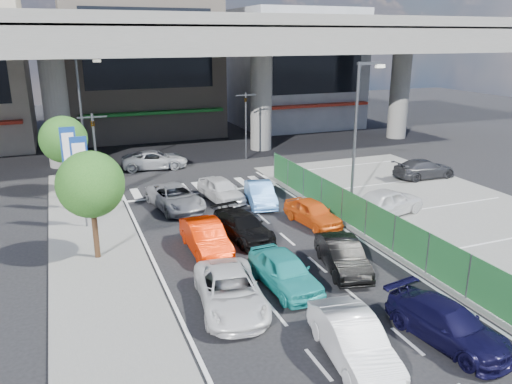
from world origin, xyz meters
name	(u,v)px	position (x,y,z in m)	size (l,w,h in m)	color
ground	(283,271)	(0.00, 0.00, 0.00)	(120.00, 120.00, 0.00)	black
parking_lot	(457,220)	(11.00, 2.00, 0.03)	(12.00, 28.00, 0.06)	slate
sidewalk_left	(98,258)	(-7.00, 4.00, 0.06)	(4.00, 30.00, 0.12)	slate
fence_run	(378,225)	(5.30, 1.00, 0.90)	(0.16, 22.00, 1.80)	#1E582A
expressway	(163,43)	(0.00, 22.00, 8.76)	(64.00, 14.00, 10.75)	slate
building_center	(140,56)	(0.00, 32.97, 7.49)	(14.00, 10.90, 15.00)	gray
building_east	(295,69)	(16.00, 31.97, 5.99)	(12.00, 10.90, 12.00)	gray
traffic_light_left	(94,136)	(-6.20, 12.00, 3.94)	(1.60, 1.24, 5.20)	#595B60
traffic_light_right	(246,109)	(5.50, 19.00, 3.94)	(1.60, 1.24, 5.20)	#595B60
street_lamp_right	(358,123)	(7.17, 6.00, 4.77)	(1.65, 0.22, 8.00)	#595B60
street_lamp_left	(83,108)	(-6.33, 18.00, 4.77)	(1.65, 0.22, 8.00)	#595B60
signboard_near	(81,170)	(-7.20, 7.99, 3.06)	(0.80, 0.14, 4.70)	#595B60
signboard_far	(70,157)	(-7.60, 10.99, 3.06)	(0.80, 0.14, 4.70)	#595B60
tree_near	(91,185)	(-7.00, 4.00, 3.39)	(2.80, 2.80, 4.80)	#382314
tree_far	(63,140)	(-7.80, 14.50, 3.39)	(2.80, 2.80, 4.80)	#382314
hatch_white_back_mid	(353,340)	(-0.56, -6.19, 0.69)	(1.46, 4.19, 1.38)	white
minivan_navy_back	(447,324)	(2.74, -6.42, 0.62)	(1.74, 4.27, 1.24)	black
sedan_white_mid_left	(230,291)	(-2.95, -1.94, 0.65)	(2.16, 4.68, 1.30)	white
taxi_teal_mid	(285,271)	(-0.53, -1.28, 0.69)	(1.63, 4.05, 1.38)	teal
hatch_black_mid_right	(342,256)	(2.30, -0.83, 0.65)	(1.38, 3.96, 1.30)	black
taxi_orange_left	(206,237)	(-2.41, 3.04, 0.69)	(1.46, 4.19, 1.38)	red
sedan_black_mid	(243,226)	(-0.32, 3.93, 0.61)	(1.71, 4.21, 1.22)	black
taxi_orange_right	(313,212)	(3.66, 4.35, 0.63)	(1.50, 3.72, 1.27)	#E75713
wagon_silver_front_left	(175,197)	(-2.34, 9.37, 0.66)	(2.17, 4.72, 1.31)	gray
sedan_white_front_mid	(221,189)	(0.47, 9.81, 0.68)	(1.61, 3.99, 1.36)	silver
kei_truck_front_right	(260,194)	(2.35, 8.25, 0.64)	(1.36, 3.91, 1.29)	#5BA0F9
crossing_wagon_silver	(155,160)	(-1.71, 18.74, 0.65)	(2.17, 4.71, 1.31)	silver
parked_sedan_white	(387,202)	(7.94, 3.96, 0.81)	(1.78, 4.41, 1.50)	silver
parked_sedan_dgrey	(424,169)	(14.74, 9.22, 0.70)	(1.78, 4.38, 1.27)	#2C2D31
traffic_cone	(354,205)	(6.63, 5.13, 0.40)	(0.35, 0.35, 0.68)	red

